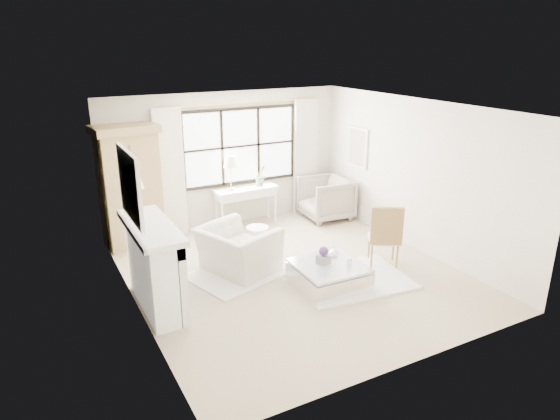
{
  "coord_description": "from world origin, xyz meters",
  "views": [
    {
      "loc": [
        -3.68,
        -6.44,
        3.64
      ],
      "look_at": [
        -0.14,
        0.2,
        1.07
      ],
      "focal_mm": 32.0,
      "sensor_mm": 36.0,
      "label": 1
    }
  ],
  "objects_px": {
    "armoire": "(130,186)",
    "coffee_table": "(329,276)",
    "console_table": "(246,206)",
    "club_armchair": "(238,250)"
  },
  "relations": [
    {
      "from": "armoire",
      "to": "coffee_table",
      "type": "relative_size",
      "value": 2.18
    },
    {
      "from": "console_table",
      "to": "coffee_table",
      "type": "distance_m",
      "value": 3.1
    },
    {
      "from": "armoire",
      "to": "console_table",
      "type": "bearing_deg",
      "value": -7.51
    },
    {
      "from": "console_table",
      "to": "coffee_table",
      "type": "height_order",
      "value": "console_table"
    },
    {
      "from": "club_armchair",
      "to": "coffee_table",
      "type": "relative_size",
      "value": 1.14
    },
    {
      "from": "console_table",
      "to": "armoire",
      "type": "bearing_deg",
      "value": 176.71
    },
    {
      "from": "armoire",
      "to": "coffee_table",
      "type": "bearing_deg",
      "value": -60.6
    },
    {
      "from": "console_table",
      "to": "club_armchair",
      "type": "bearing_deg",
      "value": -120.17
    },
    {
      "from": "armoire",
      "to": "club_armchair",
      "type": "xyz_separation_m",
      "value": [
        1.24,
        -1.98,
        -0.76
      ]
    },
    {
      "from": "armoire",
      "to": "club_armchair",
      "type": "bearing_deg",
      "value": -64.29
    }
  ]
}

